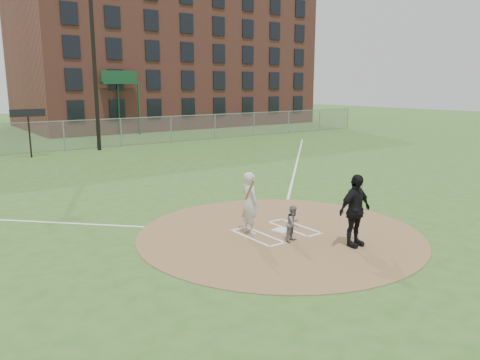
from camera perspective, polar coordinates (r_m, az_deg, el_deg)
ground at (r=14.04m, az=4.83°, el=-6.53°), size 140.00×140.00×0.00m
dirt_circle at (r=14.03m, az=4.83°, el=-6.49°), size 8.40×8.40×0.02m
home_plate at (r=14.25m, az=5.11°, el=-6.11°), size 0.56×0.56×0.03m
foul_line_first at (r=26.42m, az=6.90°, el=1.99°), size 17.04×17.04×0.01m
catcher at (r=13.23m, az=6.52°, el=-5.29°), size 0.59×0.52×1.02m
umpire at (r=13.00m, az=13.84°, el=-3.64°), size 1.17×0.51×1.99m
batters_boxes at (r=14.14m, az=4.44°, el=-6.29°), size 2.08×1.88×0.01m
batter_at_plate at (r=13.74m, az=1.18°, el=-2.79°), size 0.64×1.04×1.84m
outfield_fence at (r=33.41m, az=-20.67°, el=5.07°), size 56.08×0.08×2.03m
brick_warehouse at (r=54.13m, az=-8.99°, el=14.72°), size 30.00×17.17×15.00m
light_pole at (r=32.96m, az=-17.44°, el=14.95°), size 1.20×0.30×12.22m
scoreboard_sign at (r=30.97m, az=-24.42°, el=6.88°), size 2.00×0.10×2.93m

